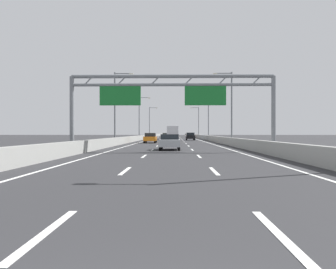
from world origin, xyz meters
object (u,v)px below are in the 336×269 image
Objects in this scene: red_car at (174,135)px; silver_car at (170,142)px; sign_gantry at (170,93)px; streetlamp_right_distant at (198,120)px; box_truck at (173,132)px; orange_car at (150,138)px; yellow_car at (165,135)px; streetlamp_right_far at (207,115)px; black_car at (190,136)px; streetlamp_left_mid at (117,103)px; streetlamp_right_mid at (230,103)px; streetlamp_left_distant at (150,120)px; streetlamp_left_far at (140,115)px.

red_car is 73.50m from silver_car.
sign_gantry is 1.79× the size of streetlamp_right_distant.
red_car is (-7.34, -7.09, -4.62)m from streetlamp_right_distant.
orange_car is at bearing -97.39° from box_truck.
yellow_car is (-3.26, 102.13, -4.12)m from sign_gantry.
orange_car is at bearing -112.54° from streetlamp_right_far.
black_car is at bearing -83.45° from yellow_car.
streetlamp_right_far is 8.68m from box_truck.
sign_gantry is 102.27m from yellow_car.
orange_car is (4.03, 6.52, -4.63)m from streetlamp_left_mid.
streetlamp_right_mid is at bearing -82.84° from red_car.
streetlamp_left_mid is 1.00× the size of streetlamp_right_distant.
sign_gantry is 1.79× the size of streetlamp_left_mid.
streetlamp_left_mid is at bearing -103.03° from box_truck.
red_car is 26.09m from yellow_car.
streetlamp_right_distant is 2.07× the size of orange_car.
black_car reaches higher than silver_car.
streetlamp_left_distant is 11.37m from red_car.
red_car is 52.08m from orange_car.
streetlamp_left_far reaches higher than black_car.
streetlamp_right_distant is (0.00, 65.57, 0.00)m from streetlamp_right_mid.
streetlamp_right_far is (7.64, 50.59, 0.56)m from sign_gantry.
box_truck is (-0.04, 49.13, -3.21)m from sign_gantry.
streetlamp_right_mid is 2.24× the size of black_car.
sign_gantry is at bearing -94.70° from black_car.
orange_car is (-3.26, 24.32, -4.07)m from sign_gantry.
red_car reaches higher than silver_car.
sign_gantry is 24.87m from orange_car.
box_truck is at bearing -90.72° from red_car.
streetlamp_right_distant is (7.64, 83.37, 0.56)m from sign_gantry.
box_truck is at bearing -86.53° from yellow_car.
red_car is (0.30, 76.28, -4.06)m from sign_gantry.
streetlamp_left_distant is 19.75m from yellow_car.
sign_gantry is 51.17m from streetlamp_right_far.
streetlamp_left_mid and streetlamp_right_distant have the same top height.
black_car is (10.82, -7.60, -4.62)m from streetlamp_left_far.
black_car is (3.59, 40.20, 0.05)m from silver_car.
streetlamp_left_distant is (0.00, 65.57, 0.00)m from streetlamp_left_mid.
silver_car is (-7.70, -47.80, -4.68)m from streetlamp_right_far.
streetlamp_right_far and streetlamp_right_distant have the same top height.
red_car is at bearing 73.55° from streetlamp_left_far.
streetlamp_left_far reaches higher than silver_car.
black_car reaches higher than orange_car.
sign_gantry is 19.25m from streetlamp_left_mid.
silver_car is (-0.06, 2.78, -4.12)m from sign_gantry.
streetlamp_left_far is (-7.29, 50.59, 0.56)m from sign_gantry.
streetlamp_right_far is 2.24× the size of black_car.
red_car is at bearing 89.28° from box_truck.
orange_car is (4.03, -26.27, -4.63)m from streetlamp_left_far.
silver_car reaches higher than yellow_car.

